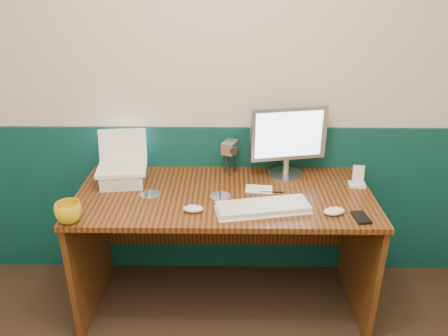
{
  "coord_description": "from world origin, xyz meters",
  "views": [
    {
      "loc": [
        0.12,
        -0.71,
        1.86
      ],
      "look_at": [
        0.09,
        1.23,
        0.97
      ],
      "focal_mm": 35.0,
      "sensor_mm": 36.0,
      "label": 1
    }
  ],
  "objects_px": {
    "laptop": "(120,152)",
    "camcorder": "(230,156)",
    "monitor": "(288,142)",
    "keyboard": "(263,208)",
    "mug": "(68,212)",
    "desk": "(224,251)"
  },
  "relations": [
    {
      "from": "desk",
      "to": "camcorder",
      "type": "distance_m",
      "value": 0.55
    },
    {
      "from": "laptop",
      "to": "mug",
      "type": "height_order",
      "value": "laptop"
    },
    {
      "from": "monitor",
      "to": "keyboard",
      "type": "distance_m",
      "value": 0.48
    },
    {
      "from": "camcorder",
      "to": "mug",
      "type": "bearing_deg",
      "value": -122.43
    },
    {
      "from": "camcorder",
      "to": "monitor",
      "type": "bearing_deg",
      "value": 15.74
    },
    {
      "from": "desk",
      "to": "mug",
      "type": "height_order",
      "value": "mug"
    },
    {
      "from": "mug",
      "to": "camcorder",
      "type": "height_order",
      "value": "camcorder"
    },
    {
      "from": "desk",
      "to": "monitor",
      "type": "xyz_separation_m",
      "value": [
        0.36,
        0.22,
        0.59
      ]
    },
    {
      "from": "camcorder",
      "to": "desk",
      "type": "bearing_deg",
      "value": -74.95
    },
    {
      "from": "monitor",
      "to": "keyboard",
      "type": "xyz_separation_m",
      "value": [
        -0.16,
        -0.4,
        -0.2
      ]
    },
    {
      "from": "desk",
      "to": "keyboard",
      "type": "distance_m",
      "value": 0.47
    },
    {
      "from": "laptop",
      "to": "monitor",
      "type": "relative_size",
      "value": 0.62
    },
    {
      "from": "monitor",
      "to": "camcorder",
      "type": "height_order",
      "value": "monitor"
    },
    {
      "from": "laptop",
      "to": "keyboard",
      "type": "bearing_deg",
      "value": -27.14
    },
    {
      "from": "laptop",
      "to": "mug",
      "type": "distance_m",
      "value": 0.46
    },
    {
      "from": "laptop",
      "to": "monitor",
      "type": "height_order",
      "value": "monitor"
    },
    {
      "from": "monitor",
      "to": "mug",
      "type": "relative_size",
      "value": 3.38
    },
    {
      "from": "laptop",
      "to": "camcorder",
      "type": "distance_m",
      "value": 0.63
    },
    {
      "from": "monitor",
      "to": "camcorder",
      "type": "xyz_separation_m",
      "value": [
        -0.33,
        0.03,
        -0.11
      ]
    },
    {
      "from": "monitor",
      "to": "camcorder",
      "type": "bearing_deg",
      "value": 163.08
    },
    {
      "from": "mug",
      "to": "desk",
      "type": "bearing_deg",
      "value": 21.91
    },
    {
      "from": "keyboard",
      "to": "mug",
      "type": "height_order",
      "value": "mug"
    }
  ]
}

